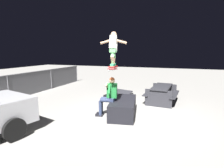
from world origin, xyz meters
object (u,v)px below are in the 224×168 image
at_px(kicker_ramp, 119,97).
at_px(picnic_table_back, 162,91).
at_px(skateboard, 113,68).
at_px(person_sitting_on_ledge, 109,94).
at_px(ledge_box_main, 123,107).
at_px(skater_airborne, 113,47).

bearing_deg(kicker_ramp, picnic_table_back, -92.38).
bearing_deg(skateboard, person_sitting_on_ledge, 73.32).
distance_m(ledge_box_main, skater_airborne, 2.16).
bearing_deg(ledge_box_main, picnic_table_back, -28.19).
relative_size(ledge_box_main, person_sitting_on_ledge, 1.31).
xyz_separation_m(person_sitting_on_ledge, skateboard, (-0.05, -0.17, 0.92)).
distance_m(kicker_ramp, picnic_table_back, 2.10).
relative_size(person_sitting_on_ledge, kicker_ramp, 1.02).
height_order(person_sitting_on_ledge, picnic_table_back, person_sitting_on_ledge).
distance_m(ledge_box_main, kicker_ramp, 2.42).
xyz_separation_m(ledge_box_main, skater_airborne, (-0.29, 0.27, 2.12)).
xyz_separation_m(ledge_box_main, person_sitting_on_ledge, (-0.30, 0.43, 0.51)).
distance_m(person_sitting_on_ledge, skateboard, 0.94).
distance_m(skater_airborne, picnic_table_back, 3.41).
bearing_deg(person_sitting_on_ledge, kicker_ramp, 10.36).
bearing_deg(person_sitting_on_ledge, skateboard, -106.68).
height_order(ledge_box_main, kicker_ramp, ledge_box_main).
distance_m(skateboard, picnic_table_back, 3.12).
relative_size(ledge_box_main, kicker_ramp, 1.34).
height_order(ledge_box_main, skater_airborne, skater_airborne).
relative_size(skater_airborne, picnic_table_back, 0.62).
bearing_deg(kicker_ramp, ledge_box_main, -158.15).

